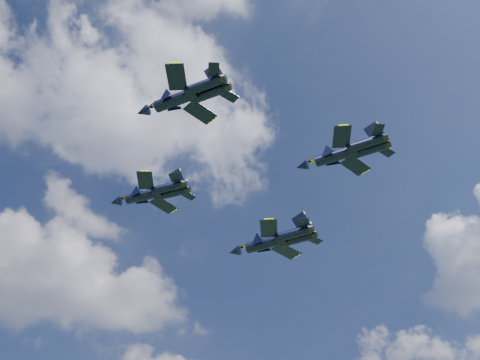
% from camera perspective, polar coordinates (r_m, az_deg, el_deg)
% --- Properties ---
extents(jet_lead, '(14.01, 11.59, 3.53)m').
position_cam_1_polar(jet_lead, '(88.45, -10.44, -1.66)').
color(jet_lead, black).
extents(jet_left, '(12.58, 11.55, 3.29)m').
position_cam_1_polar(jet_left, '(68.30, -7.12, 8.42)').
color(jet_left, black).
extents(jet_right, '(15.53, 14.79, 4.13)m').
position_cam_1_polar(jet_right, '(94.08, 2.51, -6.78)').
color(jet_right, black).
extents(jet_slot, '(12.98, 12.29, 3.44)m').
position_cam_1_polar(jet_slot, '(76.98, 9.90, 2.53)').
color(jet_slot, black).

